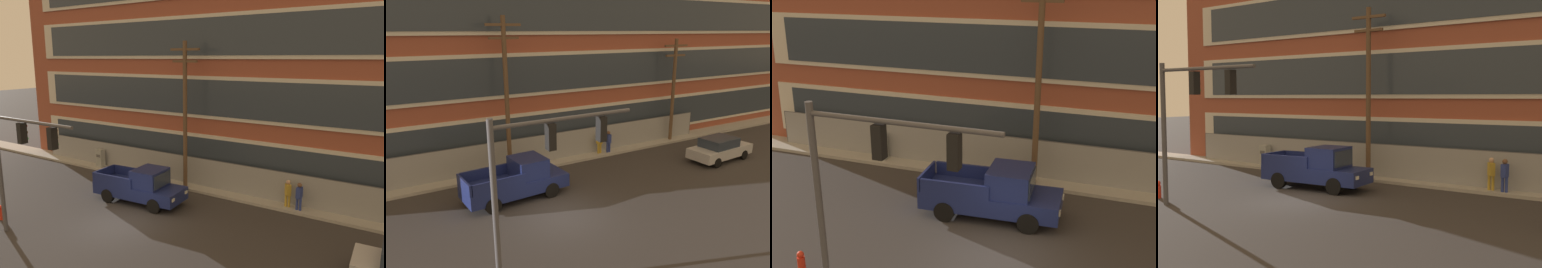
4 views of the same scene
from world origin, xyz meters
TOP-DOWN VIEW (x-y plane):
  - ground_plane at (0.00, 0.00)m, footprint 160.00×160.00m
  - sidewalk_building_side at (0.00, 6.81)m, footprint 80.00×1.65m
  - chain_link_fence at (0.81, 6.96)m, footprint 29.78×0.06m
  - traffic_signal_mast at (-2.65, -3.34)m, footprint 5.34×0.43m
  - pickup_truck_navy at (-0.97, 2.97)m, footprint 5.51×2.31m
  - utility_pole_near_corner at (-0.14, 6.28)m, footprint 2.01×0.26m
  - electrical_cabinet at (-7.95, 6.53)m, footprint 0.57×0.45m
  - fire_hydrant at (-5.60, -2.73)m, footprint 0.24×0.24m

SIDE VIEW (x-z plane):
  - ground_plane at x=0.00m, z-range 0.00..0.00m
  - sidewalk_building_side at x=0.00m, z-range 0.00..0.16m
  - fire_hydrant at x=-5.60m, z-range -0.01..0.77m
  - electrical_cabinet at x=-7.95m, z-range 0.00..1.48m
  - pickup_truck_navy at x=-0.97m, z-range -0.07..2.02m
  - chain_link_fence at x=0.81m, z-range 0.02..1.98m
  - traffic_signal_mast at x=-2.65m, z-range 1.23..7.13m
  - utility_pole_near_corner at x=-0.14m, z-range 0.40..9.60m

